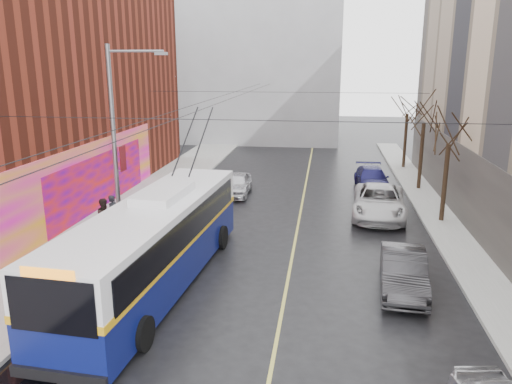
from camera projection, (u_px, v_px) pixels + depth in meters
The scene contains 19 objects.
sidewalk_left at pixel (105, 231), 24.93m from camera, with size 4.00×60.00×0.15m, color gray.
sidewalk_right at pixel (460, 248), 22.64m from camera, with size 2.00×60.00×0.15m, color gray.
lane_line at pixel (297, 228), 25.59m from camera, with size 0.12×50.00×0.01m, color #BFB74C.
building_far at pixel (247, 55), 54.01m from camera, with size 20.50×12.10×18.00m.
streetlight_pole at pixel (118, 144), 21.56m from camera, with size 2.65×0.60×9.00m.
catenary_wires at pixel (221, 103), 25.29m from camera, with size 18.00×60.00×0.22m.
tree_near at pixel (450, 129), 25.24m from camera, with size 3.20×3.20×6.40m.
tree_mid at pixel (425, 111), 31.87m from camera, with size 3.20×3.20×6.68m.
tree_far at pixel (408, 104), 38.61m from camera, with size 3.20×3.20×6.57m.
puddle at pixel (19, 378), 13.43m from camera, with size 2.27×2.72×0.01m, color black.
pigeons_flying at pixel (188, 85), 20.11m from camera, with size 2.79×1.94×2.39m.
trolleybus at pixel (155, 242), 18.66m from camera, with size 3.73×13.22×6.20m.
parked_car_b at pixel (403, 271), 18.47m from camera, with size 1.59×4.57×1.51m, color #2A292C.
parked_car_c at pixel (379, 202), 27.38m from camera, with size 2.78×6.04×1.68m, color silver.
parked_car_d at pixel (372, 179), 33.18m from camera, with size 2.05×5.05×1.47m, color #17164D.
following_car at pixel (237, 184), 31.86m from camera, with size 1.68×4.17×1.42m, color silver.
pedestrian_a at pixel (114, 214), 24.34m from camera, with size 0.68×0.45×1.87m, color black.
pedestrian_b at pixel (105, 218), 23.59m from camera, with size 0.93×0.73×1.92m, color black.
pedestrian_c at pixel (99, 235), 21.69m from camera, with size 1.07×0.62×1.66m, color black.
Camera 1 is at (2.78, -10.35, 8.26)m, focal length 35.00 mm.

